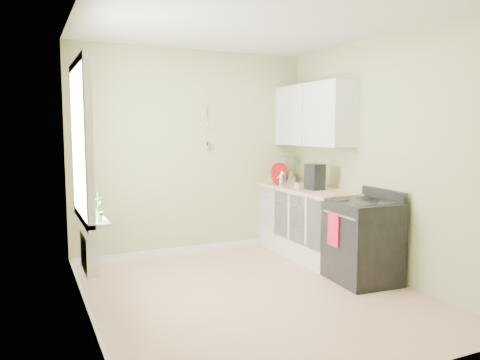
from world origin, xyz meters
name	(u,v)px	position (x,y,z in m)	size (l,w,h in m)	color
floor	(253,296)	(0.00, 0.00, -0.01)	(3.20, 3.60, 0.02)	tan
ceiling	(254,18)	(0.00, 0.00, 2.71)	(3.20, 3.60, 0.02)	white
wall_back	(193,153)	(0.00, 1.81, 1.35)	(3.20, 0.02, 2.70)	tan
wall_left	(81,167)	(-1.61, 0.00, 1.35)	(0.02, 3.60, 2.70)	tan
wall_right	(382,157)	(1.61, 0.00, 1.35)	(0.02, 3.60, 2.70)	tan
base_cabinets	(308,224)	(1.30, 1.00, 0.43)	(0.60, 1.60, 0.87)	white
countertop	(308,189)	(1.29, 1.00, 0.89)	(0.64, 1.60, 0.04)	#E5B88C
upper_cabinets	(314,115)	(1.43, 1.10, 1.85)	(0.35, 1.40, 0.80)	white
window	(80,142)	(-1.58, 0.30, 1.55)	(0.06, 1.14, 1.44)	white
window_sill	(91,216)	(-1.51, 0.30, 0.88)	(0.18, 1.14, 0.04)	white
radiator	(89,253)	(-1.54, 0.25, 0.55)	(0.12, 0.50, 0.35)	white
wall_utensils	(208,137)	(0.20, 1.78, 1.56)	(0.02, 0.14, 0.58)	#E5B88C
stove	(362,241)	(1.28, -0.11, 0.45)	(0.69, 0.77, 1.01)	black
stand_mixer	(284,170)	(1.36, 1.74, 1.08)	(0.23, 0.35, 0.41)	#B2B2B7
kettle	(282,179)	(1.07, 1.30, 1.01)	(0.20, 0.12, 0.20)	silver
coffee_maker	(315,178)	(1.26, 0.81, 1.06)	(0.21, 0.22, 0.32)	black
red_tray	(280,174)	(1.05, 1.32, 1.07)	(0.31, 0.31, 0.02)	#B70F13
jar	(297,186)	(1.09, 0.95, 0.96)	(0.08, 0.08, 0.09)	#C0BB9B
plant_a	(98,205)	(-1.50, -0.13, 1.04)	(0.15, 0.10, 0.28)	#3D7935
plant_b	(90,197)	(-1.50, 0.41, 1.03)	(0.15, 0.12, 0.27)	#3D7935
plant_c	(87,194)	(-1.50, 0.63, 1.03)	(0.15, 0.15, 0.27)	#3D7935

